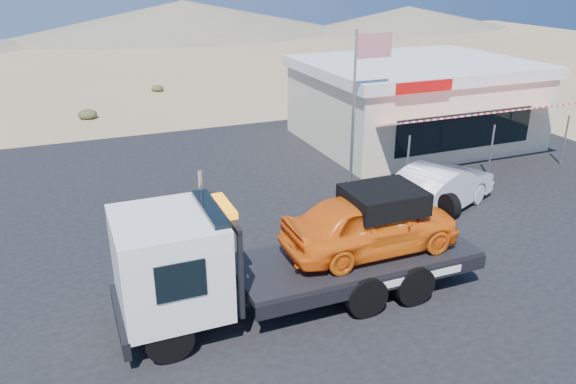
# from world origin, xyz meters

# --- Properties ---
(ground) EXTENTS (120.00, 120.00, 0.00)m
(ground) POSITION_xyz_m (0.00, 0.00, 0.00)
(ground) COLOR #A0835B
(ground) RESTS_ON ground
(asphalt_lot) EXTENTS (32.00, 24.00, 0.02)m
(asphalt_lot) POSITION_xyz_m (2.00, 3.00, 0.01)
(asphalt_lot) COLOR black
(asphalt_lot) RESTS_ON ground
(tow_truck) EXTENTS (9.25, 2.74, 3.09)m
(tow_truck) POSITION_xyz_m (-0.53, -2.29, 1.66)
(tow_truck) COLOR black
(tow_truck) RESTS_ON asphalt_lot
(white_sedan) EXTENTS (5.37, 3.66, 1.68)m
(white_sedan) POSITION_xyz_m (6.49, 1.28, 0.86)
(white_sedan) COLOR silver
(white_sedan) RESTS_ON asphalt_lot
(jerky_store) EXTENTS (10.40, 9.97, 3.90)m
(jerky_store) POSITION_xyz_m (10.50, 8.97, 1.99)
(jerky_store) COLOR beige
(jerky_store) RESTS_ON asphalt_lot
(flagpole) EXTENTS (1.55, 0.10, 6.00)m
(flagpole) POSITION_xyz_m (4.93, 4.50, 3.76)
(flagpole) COLOR #99999E
(flagpole) RESTS_ON asphalt_lot
(distant_hills) EXTENTS (126.00, 48.00, 4.20)m
(distant_hills) POSITION_xyz_m (-9.77, 55.14, 1.89)
(distant_hills) COLOR #726B59
(distant_hills) RESTS_ON ground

